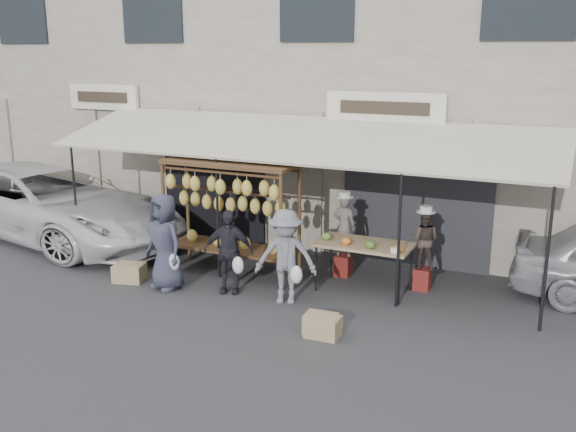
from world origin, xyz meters
name	(u,v)px	position (x,y,z in m)	size (l,w,h in m)	color
ground_plane	(235,306)	(0.00, 0.00, 0.00)	(90.00, 90.00, 0.00)	#2D2D30
shophouse	(363,75)	(0.00, 6.50, 3.65)	(24.00, 6.15, 7.30)	#B1A899
awning	(291,140)	(0.01, 2.28, 2.57)	(10.00, 2.35, 2.92)	beige
banana_rack	(229,197)	(-0.83, 1.30, 1.57)	(2.60, 0.90, 2.24)	#442D15
produce_table	(363,246)	(1.74, 1.59, 0.86)	(1.70, 0.90, 1.04)	#9E805E
vendor_left	(344,226)	(1.14, 2.23, 1.00)	(0.43, 0.28, 1.19)	#695F58
vendor_right	(424,240)	(2.70, 2.14, 0.95)	(0.53, 0.41, 1.08)	#40332E
customer_left	(165,242)	(-1.55, 0.21, 0.89)	(0.87, 0.56, 1.77)	#36384A
customer_mid	(228,251)	(-0.43, 0.55, 0.76)	(0.89, 0.37, 1.52)	#25232D
customer_right	(286,257)	(0.71, 0.54, 0.82)	(1.07, 0.61, 1.65)	slate
stool_left	(343,266)	(1.14, 2.23, 0.20)	(0.29, 0.29, 0.41)	maroon
stool_right	(422,279)	(2.70, 2.14, 0.20)	(0.29, 0.29, 0.41)	maroon
crate_near_a	(321,323)	(1.73, -0.35, 0.15)	(0.49, 0.37, 0.29)	tan
crate_near_b	(323,327)	(1.82, -0.46, 0.15)	(0.51, 0.39, 0.31)	tan
crate_far	(129,273)	(-2.41, 0.22, 0.17)	(0.55, 0.42, 0.33)	tan
van	(39,185)	(-6.38, 1.98, 1.18)	(2.61, 5.66, 2.36)	silver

